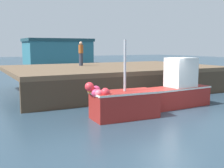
# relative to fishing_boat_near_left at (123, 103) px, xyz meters

# --- Properties ---
(ground) EXTENTS (120.00, 160.00, 0.10)m
(ground) POSITION_rel_fishing_boat_near_left_xyz_m (2.31, -0.21, -0.71)
(ground) COLOR #283D4C
(pier) EXTENTS (14.11, 8.98, 1.68)m
(pier) POSITION_rel_fishing_boat_near_left_xyz_m (3.32, 6.74, 0.76)
(pier) COLOR brown
(pier) RESTS_ON ground
(fishing_boat_near_left) EXTENTS (3.14, 1.46, 3.33)m
(fishing_boat_near_left) POSITION_rel_fishing_boat_near_left_xyz_m (0.00, 0.00, 0.00)
(fishing_boat_near_left) COLOR maroon
(fishing_boat_near_left) RESTS_ON ground
(fishing_boat_near_right) EXTENTS (4.33, 1.53, 2.49)m
(fishing_boat_near_right) POSITION_rel_fishing_boat_near_left_xyz_m (3.46, 0.78, 0.22)
(fishing_boat_near_right) COLOR maroon
(fishing_boat_near_right) RESTS_ON ground
(dockworker) EXTENTS (0.34, 0.34, 1.72)m
(dockworker) POSITION_rel_fishing_boat_near_left_xyz_m (1.60, 8.88, 1.88)
(dockworker) COLOR #2D3342
(dockworker) RESTS_ON pier
(warehouse) EXTENTS (11.15, 6.95, 4.42)m
(warehouse) POSITION_rel_fishing_boat_near_left_xyz_m (8.78, 38.16, 1.56)
(warehouse) COLOR #2D6B7A
(warehouse) RESTS_ON ground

